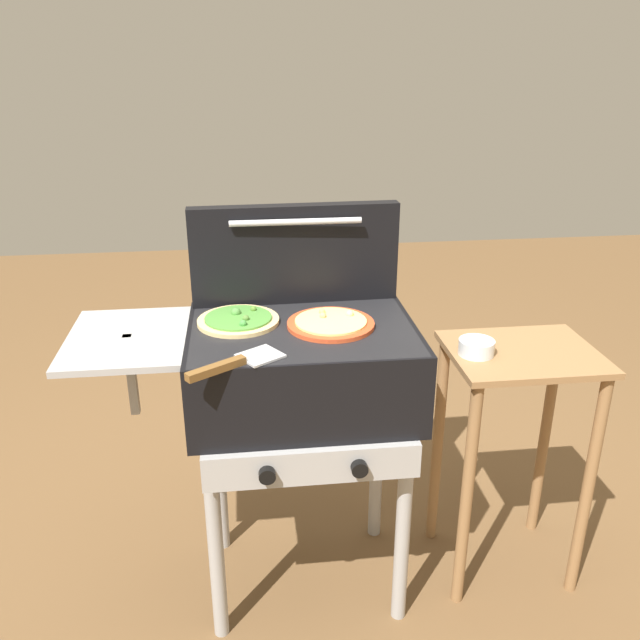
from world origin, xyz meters
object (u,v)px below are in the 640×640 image
at_px(pizza_veggie, 238,320).
at_px(spatula, 235,363).
at_px(prep_table, 515,418).
at_px(pizza_cheese, 331,324).
at_px(topping_bowl_near, 476,348).
at_px(grill, 298,374).

distance_m(pizza_veggie, spatula, 0.28).
xyz_separation_m(spatula, prep_table, (0.85, 0.22, -0.35)).
relative_size(pizza_cheese, prep_table, 0.31).
xyz_separation_m(pizza_cheese, topping_bowl_near, (0.43, -0.00, -0.10)).
relative_size(grill, pizza_veggie, 4.13).
bearing_deg(grill, pizza_cheese, 0.69).
distance_m(pizza_veggie, prep_table, 0.91).
bearing_deg(pizza_cheese, spatula, -140.77).
relative_size(pizza_veggie, prep_table, 0.29).
bearing_deg(pizza_veggie, prep_table, -3.84).
bearing_deg(grill, pizza_veggie, 159.60).
bearing_deg(pizza_veggie, spatula, -92.11).
bearing_deg(pizza_veggie, topping_bowl_near, -5.29).
relative_size(prep_table, topping_bowl_near, 7.56).
bearing_deg(spatula, pizza_veggie, 87.89).
bearing_deg(topping_bowl_near, spatula, -162.90).
distance_m(spatula, topping_bowl_near, 0.74).
bearing_deg(prep_table, topping_bowl_near, -177.13).
relative_size(grill, prep_table, 1.21).
relative_size(spatula, prep_table, 0.31).
bearing_deg(prep_table, spatula, -165.31).
distance_m(pizza_cheese, spatula, 0.35).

